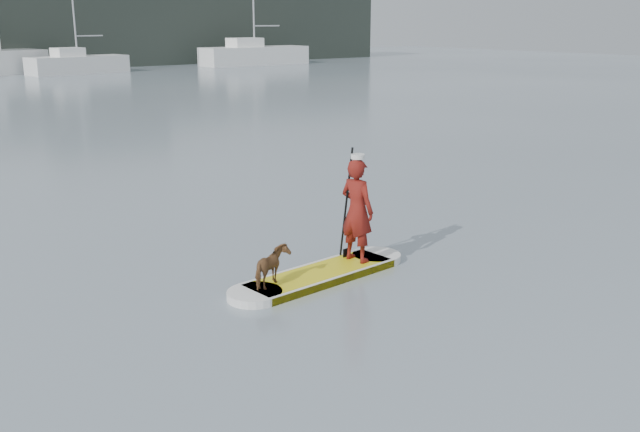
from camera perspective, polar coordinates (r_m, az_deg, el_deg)
ground at (r=9.59m, az=-2.25°, el=-8.24°), size 140.00×140.00×0.00m
paddleboard at (r=10.99m, az=0.00°, el=-4.73°), size 3.29×1.00×0.12m
paddler at (r=11.23m, az=2.98°, el=0.46°), size 0.50×0.67×1.66m
white_cap at (r=11.04m, az=3.04°, el=4.78°), size 0.22×0.22×0.07m
dog at (r=10.31m, az=-3.87°, el=-4.09°), size 0.75×0.60×0.58m
paddle at (r=11.42m, az=2.09°, el=-0.07°), size 0.10×0.30×2.00m
sailboat_e at (r=55.60m, az=-18.85°, el=11.49°), size 7.30×3.21×10.24m
sailboat_f at (r=63.11m, az=-5.32°, el=12.83°), size 9.55×2.86×14.29m
shore_building_east at (r=65.39m, az=-17.22°, el=14.98°), size 10.00×4.00×8.00m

